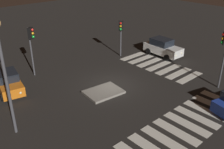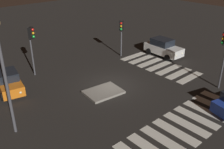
# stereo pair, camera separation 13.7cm
# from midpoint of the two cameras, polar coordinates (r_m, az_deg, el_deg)

# --- Properties ---
(ground_plane) EXTENTS (80.00, 80.00, 0.00)m
(ground_plane) POSITION_cam_midpoint_polar(r_m,az_deg,el_deg) (21.26, 0.18, -2.44)
(ground_plane) COLOR black
(traffic_island) EXTENTS (3.00, 2.38, 0.18)m
(traffic_island) POSITION_cam_midpoint_polar(r_m,az_deg,el_deg) (20.11, -1.73, -3.90)
(traffic_island) COLOR gray
(traffic_island) RESTS_ON ground
(car_orange) EXTENTS (2.27, 3.92, 1.63)m
(car_orange) POSITION_cam_midpoint_polar(r_m,az_deg,el_deg) (21.59, -21.73, -1.55)
(car_orange) COLOR orange
(car_orange) RESTS_ON ground
(car_white) EXTENTS (2.06, 4.18, 1.80)m
(car_white) POSITION_cam_midpoint_polar(r_m,az_deg,el_deg) (27.81, 11.41, 5.87)
(car_white) COLOR silver
(car_white) RESTS_ON ground
(traffic_light_west) EXTENTS (0.54, 0.53, 4.36)m
(traffic_light_west) POSITION_cam_midpoint_polar(r_m,az_deg,el_deg) (22.85, -17.23, 7.40)
(traffic_light_west) COLOR #47474C
(traffic_light_west) RESTS_ON ground
(traffic_light_north) EXTENTS (0.53, 0.54, 3.78)m
(traffic_light_north) POSITION_cam_midpoint_polar(r_m,az_deg,el_deg) (26.42, 2.21, 9.84)
(traffic_light_north) COLOR #47474C
(traffic_light_north) RESTS_ON ground
(street_lamp) EXTENTS (0.56, 0.56, 7.00)m
(street_lamp) POSITION_cam_midpoint_polar(r_m,az_deg,el_deg) (14.93, -23.07, 3.39)
(street_lamp) COLOR #47474C
(street_lamp) RESTS_ON ground
(crosswalk_near) EXTENTS (9.90, 3.20, 0.02)m
(crosswalk_near) POSITION_cam_midpoint_polar(r_m,az_deg,el_deg) (17.39, 16.36, -10.54)
(crosswalk_near) COLOR silver
(crosswalk_near) RESTS_ON ground
(crosswalk_side) EXTENTS (3.20, 7.60, 0.02)m
(crosswalk_side) POSITION_cam_midpoint_polar(r_m,az_deg,el_deg) (25.32, 10.50, 1.87)
(crosswalk_side) COLOR silver
(crosswalk_side) RESTS_ON ground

